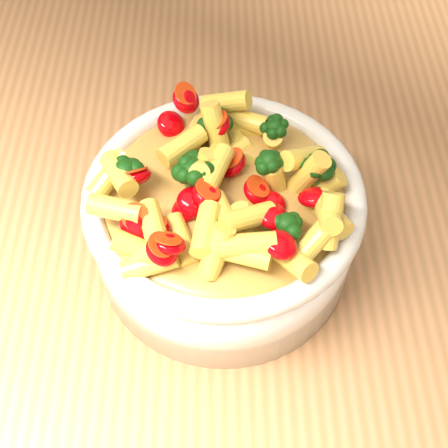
{
  "coord_description": "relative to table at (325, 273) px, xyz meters",
  "views": [
    {
      "loc": [
        -0.11,
        -0.35,
        1.37
      ],
      "look_at": [
        -0.11,
        -0.04,
        0.95
      ],
      "focal_mm": 50.0,
      "sensor_mm": 36.0,
      "label": 1
    }
  ],
  "objects": [
    {
      "name": "table",
      "position": [
        0.0,
        0.0,
        0.0
      ],
      "size": [
        1.2,
        0.8,
        0.9
      ],
      "color": "#B77B4E",
      "rests_on": "ground"
    },
    {
      "name": "serving_bowl",
      "position": [
        -0.11,
        -0.04,
        0.15
      ],
      "size": [
        0.22,
        0.22,
        0.1
      ],
      "color": "silver",
      "rests_on": "table"
    },
    {
      "name": "pasta_salad",
      "position": [
        -0.11,
        -0.04,
        0.21
      ],
      "size": [
        0.18,
        0.18,
        0.04
      ],
      "color": "#FFCF50",
      "rests_on": "serving_bowl"
    }
  ]
}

